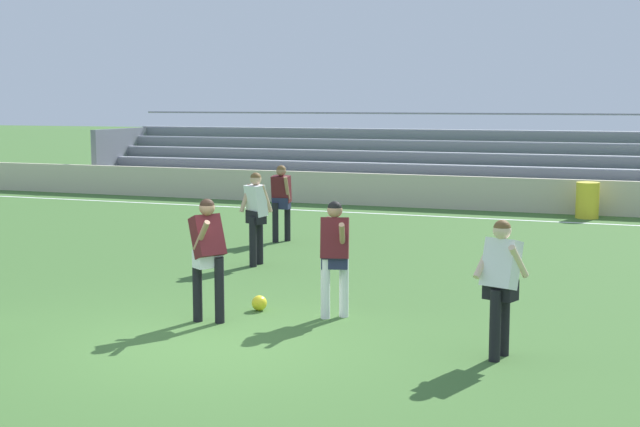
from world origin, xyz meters
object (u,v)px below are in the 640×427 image
at_px(player_white_trailing_run, 256,210).
at_px(player_white_deep_cover, 501,277).
at_px(player_dark_pressing_high, 335,249).
at_px(player_dark_overlapping, 281,197).
at_px(bleacher_stand, 450,162).
at_px(player_dark_wide_left, 208,249).
at_px(trash_bin, 587,200).
at_px(soccer_ball, 259,303).

bearing_deg(player_white_trailing_run, player_white_deep_cover, -40.54).
relative_size(player_dark_pressing_high, player_white_trailing_run, 0.95).
bearing_deg(player_dark_pressing_high, player_white_deep_cover, -25.50).
bearing_deg(player_dark_pressing_high, player_dark_overlapping, 119.20).
bearing_deg(bleacher_stand, player_dark_wide_left, -89.16).
xyz_separation_m(bleacher_stand, player_dark_pressing_high, (1.75, -15.57, -0.14)).
relative_size(trash_bin, player_white_trailing_run, 0.54).
relative_size(player_dark_pressing_high, player_dark_overlapping, 0.99).
distance_m(player_white_trailing_run, player_white_deep_cover, 6.67).
distance_m(trash_bin, player_dark_pressing_high, 12.36).
height_order(player_dark_wide_left, player_dark_pressing_high, player_dark_wide_left).
bearing_deg(soccer_ball, player_white_deep_cover, -18.04).
bearing_deg(player_dark_overlapping, player_white_deep_cover, -50.87).
relative_size(player_white_trailing_run, player_white_deep_cover, 1.04).
bearing_deg(player_dark_wide_left, player_white_deep_cover, -4.77).
xyz_separation_m(bleacher_stand, player_white_deep_cover, (4.19, -16.73, -0.14)).
height_order(bleacher_stand, player_white_trailing_run, bleacher_stand).
distance_m(bleacher_stand, soccer_ball, 15.61).
distance_m(player_dark_wide_left, player_dark_overlapping, 6.92).
height_order(trash_bin, player_dark_pressing_high, player_dark_pressing_high).
bearing_deg(player_white_trailing_run, player_dark_wide_left, -74.33).
height_order(player_white_trailing_run, player_dark_overlapping, player_white_trailing_run).
relative_size(bleacher_stand, player_white_deep_cover, 14.53).
height_order(bleacher_stand, player_dark_pressing_high, bleacher_stand).
bearing_deg(player_dark_overlapping, player_white_trailing_run, -76.60).
bearing_deg(player_white_deep_cover, bleacher_stand, 104.06).
bearing_deg(player_dark_wide_left, player_dark_pressing_high, 28.90).
relative_size(player_white_deep_cover, player_dark_overlapping, 1.00).
bearing_deg(bleacher_stand, player_dark_overlapping, -98.90).
height_order(player_dark_pressing_high, player_white_deep_cover, player_white_deep_cover).
bearing_deg(player_white_deep_cover, player_white_trailing_run, 139.46).
bearing_deg(player_white_trailing_run, trash_bin, 59.74).
xyz_separation_m(bleacher_stand, player_white_trailing_run, (-0.88, -12.40, -0.09)).
distance_m(player_dark_wide_left, player_dark_pressing_high, 1.73).
bearing_deg(bleacher_stand, trash_bin, -39.02).
relative_size(trash_bin, player_white_deep_cover, 0.57).
xyz_separation_m(player_white_deep_cover, player_dark_overlapping, (-5.71, 7.02, 0.00)).
distance_m(bleacher_stand, trash_bin, 5.59).
relative_size(player_dark_wide_left, soccer_ball, 7.64).
relative_size(bleacher_stand, soccer_ball, 107.24).
height_order(trash_bin, player_dark_wide_left, player_dark_wide_left).
height_order(bleacher_stand, player_dark_overlapping, bleacher_stand).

